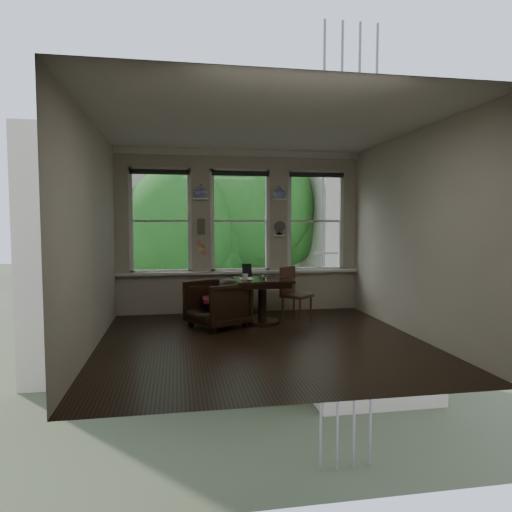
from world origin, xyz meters
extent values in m
plane|color=black|center=(0.00, 0.00, 0.00)|extent=(4.50, 4.50, 0.00)
plane|color=silver|center=(0.00, 0.00, 3.00)|extent=(4.50, 4.50, 0.00)
plane|color=beige|center=(0.00, 2.25, 1.50)|extent=(4.50, 0.00, 4.50)
plane|color=beige|center=(0.00, -2.25, 1.50)|extent=(4.50, 0.00, 4.50)
plane|color=beige|center=(-2.25, 0.00, 1.50)|extent=(0.00, 4.50, 4.50)
plane|color=beige|center=(2.25, 0.00, 1.50)|extent=(0.00, 4.50, 4.50)
cube|color=white|center=(-0.72, 2.15, 2.10)|extent=(0.26, 0.16, 0.03)
cube|color=white|center=(0.72, 2.15, 2.10)|extent=(0.26, 0.16, 0.03)
cube|color=#59544F|center=(-0.72, 2.18, 1.60)|extent=(0.14, 0.06, 0.28)
imported|color=silver|center=(-0.72, 2.15, 2.24)|extent=(0.24, 0.24, 0.25)
imported|color=silver|center=(0.72, 2.15, 2.24)|extent=(0.24, 0.24, 0.25)
imported|color=black|center=(-0.54, 0.98, 0.38)|extent=(1.12, 1.11, 0.76)
cube|color=maroon|center=(-0.54, 0.98, 0.45)|extent=(0.45, 0.45, 0.06)
imported|color=black|center=(0.29, 1.22, 0.76)|extent=(0.37, 0.33, 0.02)
imported|color=white|center=(-0.10, 0.95, 0.80)|extent=(0.13, 0.13, 0.10)
imported|color=white|center=(0.19, 1.02, 0.80)|extent=(0.14, 0.14, 0.09)
cube|color=black|center=(0.01, 1.44, 0.86)|extent=(0.17, 0.09, 0.22)
cube|color=silver|center=(-0.04, 1.18, 0.75)|extent=(0.24, 0.31, 0.00)
camera|label=1|loc=(-1.16, -6.19, 1.66)|focal=32.00mm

